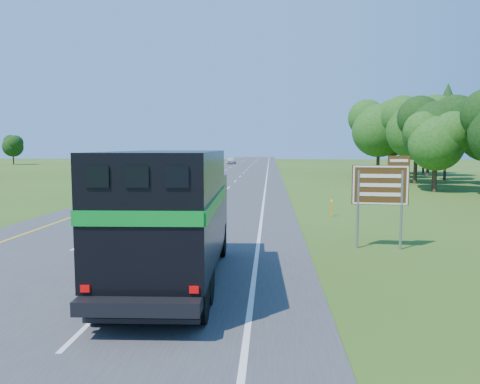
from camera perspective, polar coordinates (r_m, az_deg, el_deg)
The scene contains 7 objects.
road at distance 58.56m, azimuth -2.15°, elevation 1.54°, with size 15.00×260.00×0.04m, color #38383A.
lane_markings at distance 58.56m, azimuth -2.15°, elevation 1.56°, with size 11.15×260.00×0.01m.
horse_truck at distance 13.89m, azimuth -8.33°, elevation -2.63°, with size 3.07×9.00×3.95m.
white_suv at distance 48.68m, azimuth -7.27°, elevation 1.72°, with size 2.86×6.21×1.73m, color white.
far_car at distance 110.64m, azimuth -1.06°, elevation 3.87°, with size 1.96×4.87×1.66m, color silver.
exit_sign at distance 19.48m, azimuth 16.82°, elevation 0.38°, with size 2.21×0.29×3.76m.
delineator at distance 28.09m, azimuth 11.08°, elevation -1.63°, with size 0.10×0.06×1.22m.
Camera 1 is at (5.99, -8.11, 4.11)m, focal length 35.00 mm.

